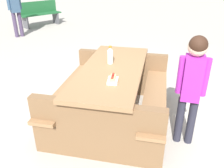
% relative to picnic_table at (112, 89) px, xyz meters
% --- Properties ---
extents(ground_plane, '(30.00, 30.00, 0.00)m').
position_rel_picnic_table_xyz_m(ground_plane, '(0.00, 0.00, -0.44)').
color(ground_plane, '#ADA599').
rests_on(ground_plane, ground).
extents(picnic_table, '(2.14, 1.88, 0.75)m').
position_rel_picnic_table_xyz_m(picnic_table, '(0.00, 0.00, 0.00)').
color(picnic_table, olive).
rests_on(picnic_table, ground).
extents(soda_bottle, '(0.07, 0.07, 0.24)m').
position_rel_picnic_table_xyz_m(soda_bottle, '(-0.16, -0.01, 0.41)').
color(soda_bottle, silver).
rests_on(soda_bottle, picnic_table).
extents(hotdog_tray, '(0.20, 0.15, 0.08)m').
position_rel_picnic_table_xyz_m(hotdog_tray, '(0.40, -0.03, 0.34)').
color(hotdog_tray, white).
rests_on(hotdog_tray, picnic_table).
extents(child_in_coat, '(0.24, 0.30, 1.29)m').
position_rel_picnic_table_xyz_m(child_in_coat, '(0.57, 0.79, 0.38)').
color(child_in_coat, '#262633').
rests_on(child_in_coat, ground).
extents(park_bench_mid, '(1.24, 1.43, 0.85)m').
position_rel_picnic_table_xyz_m(park_bench_mid, '(-6.18, -2.01, 0.00)').
color(park_bench_mid, '#1E592D').
rests_on(park_bench_mid, ground).
extents(bystander_adult, '(0.32, 0.35, 1.61)m').
position_rel_picnic_table_xyz_m(bystander_adult, '(-4.66, -2.39, 0.59)').
color(bystander_adult, '#3F334C').
rests_on(bystander_adult, ground).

